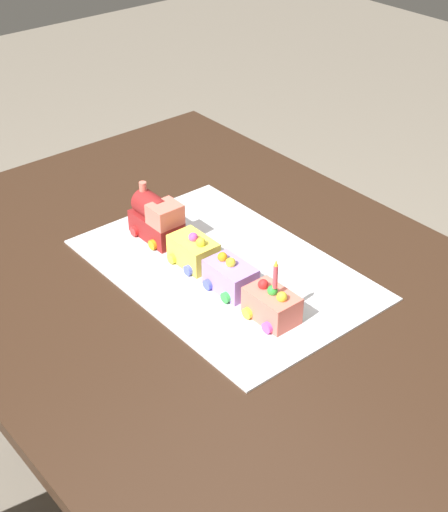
{
  "coord_description": "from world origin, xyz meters",
  "views": [
    {
      "loc": [
        0.97,
        -0.76,
        1.62
      ],
      "look_at": [
        -0.01,
        0.04,
        0.77
      ],
      "focal_mm": 52.79,
      "sensor_mm": 36.0,
      "label": 1
    }
  ],
  "objects_px": {
    "dining_table": "(211,320)",
    "cake_car_hopper_coral": "(272,305)",
    "cake_car_flatbed_lemon": "(194,251)",
    "cake_car_gondola_lavender": "(230,277)",
    "cake_locomotive": "(156,218)",
    "birthday_candle": "(276,274)"
  },
  "relations": [
    {
      "from": "cake_locomotive",
      "to": "cake_car_flatbed_lemon",
      "type": "xyz_separation_m",
      "value": [
        0.13,
        0.0,
        -0.02
      ]
    },
    {
      "from": "cake_car_flatbed_lemon",
      "to": "cake_car_gondola_lavender",
      "type": "height_order",
      "value": "same"
    },
    {
      "from": "dining_table",
      "to": "cake_car_gondola_lavender",
      "type": "relative_size",
      "value": 14.0
    },
    {
      "from": "dining_table",
      "to": "cake_car_hopper_coral",
      "type": "bearing_deg",
      "value": 2.18
    },
    {
      "from": "cake_car_hopper_coral",
      "to": "cake_car_flatbed_lemon",
      "type": "bearing_deg",
      "value": -180.0
    },
    {
      "from": "dining_table",
      "to": "cake_car_hopper_coral",
      "type": "relative_size",
      "value": 14.0
    },
    {
      "from": "dining_table",
      "to": "birthday_candle",
      "type": "xyz_separation_m",
      "value": [
        0.18,
        0.01,
        0.21
      ]
    },
    {
      "from": "cake_locomotive",
      "to": "birthday_candle",
      "type": "xyz_separation_m",
      "value": [
        0.37,
        0.0,
        0.05
      ]
    },
    {
      "from": "cake_car_flatbed_lemon",
      "to": "cake_car_hopper_coral",
      "type": "xyz_separation_m",
      "value": [
        0.24,
        0.0,
        0.0
      ]
    },
    {
      "from": "dining_table",
      "to": "birthday_candle",
      "type": "bearing_deg",
      "value": 2.1
    },
    {
      "from": "cake_car_gondola_lavender",
      "to": "cake_locomotive",
      "type": "bearing_deg",
      "value": -180.0
    },
    {
      "from": "cake_car_hopper_coral",
      "to": "cake_locomotive",
      "type": "bearing_deg",
      "value": -180.0
    },
    {
      "from": "dining_table",
      "to": "cake_locomotive",
      "type": "height_order",
      "value": "cake_locomotive"
    },
    {
      "from": "cake_car_gondola_lavender",
      "to": "cake_car_hopper_coral",
      "type": "xyz_separation_m",
      "value": [
        0.12,
        0.0,
        0.0
      ]
    },
    {
      "from": "cake_car_flatbed_lemon",
      "to": "birthday_candle",
      "type": "xyz_separation_m",
      "value": [
        0.24,
        -0.0,
        0.07
      ]
    },
    {
      "from": "cake_locomotive",
      "to": "cake_car_gondola_lavender",
      "type": "xyz_separation_m",
      "value": [
        0.25,
        0.0,
        -0.02
      ]
    },
    {
      "from": "cake_car_flatbed_lemon",
      "to": "cake_car_gondola_lavender",
      "type": "relative_size",
      "value": 1.0
    },
    {
      "from": "cake_car_gondola_lavender",
      "to": "cake_car_hopper_coral",
      "type": "bearing_deg",
      "value": 0.0
    },
    {
      "from": "cake_car_hopper_coral",
      "to": "birthday_candle",
      "type": "height_order",
      "value": "birthday_candle"
    },
    {
      "from": "cake_car_flatbed_lemon",
      "to": "cake_car_gondola_lavender",
      "type": "xyz_separation_m",
      "value": [
        0.12,
        0.0,
        0.0
      ]
    },
    {
      "from": "dining_table",
      "to": "cake_car_hopper_coral",
      "type": "height_order",
      "value": "cake_car_hopper_coral"
    },
    {
      "from": "cake_car_flatbed_lemon",
      "to": "cake_car_hopper_coral",
      "type": "height_order",
      "value": "same"
    }
  ]
}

